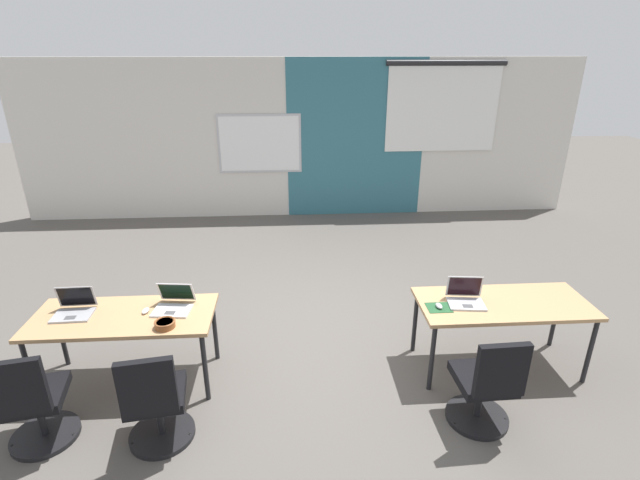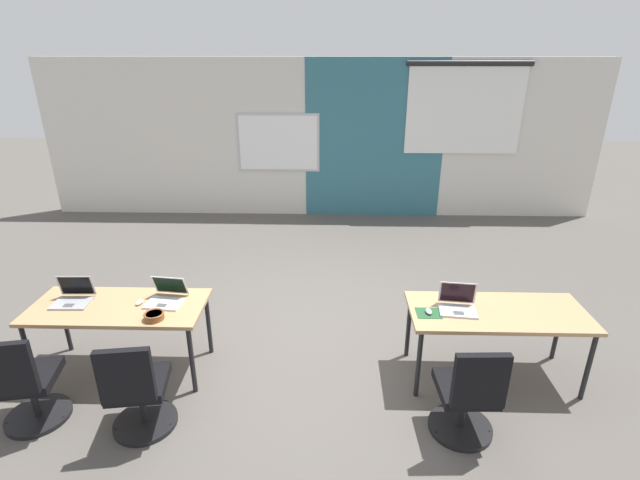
% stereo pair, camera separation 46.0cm
% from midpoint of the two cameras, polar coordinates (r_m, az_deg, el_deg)
% --- Properties ---
extents(ground_plane, '(24.00, 24.00, 0.00)m').
position_cam_midpoint_polar(ground_plane, '(5.22, -3.23, -11.83)').
color(ground_plane, '#56514C').
extents(back_wall_assembly, '(10.00, 0.27, 2.80)m').
position_cam_midpoint_polar(back_wall_assembly, '(8.65, -3.56, 12.18)').
color(back_wall_assembly, silver).
rests_on(back_wall_assembly, ground).
extents(desk_near_left, '(1.60, 0.70, 0.72)m').
position_cam_midpoint_polar(desk_near_left, '(4.69, -25.48, -8.95)').
color(desk_near_left, tan).
rests_on(desk_near_left, ground).
extents(desk_near_right, '(1.60, 0.70, 0.72)m').
position_cam_midpoint_polar(desk_near_right, '(4.69, 18.81, -7.87)').
color(desk_near_right, tan).
rests_on(desk_near_right, ground).
extents(laptop_near_left_inner, '(0.36, 0.35, 0.22)m').
position_cam_midpoint_polar(laptop_near_left_inner, '(4.57, -20.25, -7.39)').
color(laptop_near_left_inner, silver).
rests_on(laptop_near_left_inner, desk_near_left).
extents(mouse_near_left_inner, '(0.07, 0.11, 0.03)m').
position_cam_midpoint_polar(mouse_near_left_inner, '(4.61, -23.25, -8.01)').
color(mouse_near_left_inner, silver).
rests_on(mouse_near_left_inner, desk_near_left).
extents(chair_near_left_inner, '(0.52, 0.57, 0.92)m').
position_cam_midpoint_polar(chair_near_left_inner, '(4.10, -22.63, -18.20)').
color(chair_near_left_inner, black).
rests_on(chair_near_left_inner, ground).
extents(laptop_near_left_end, '(0.34, 0.29, 0.23)m').
position_cam_midpoint_polar(laptop_near_left_end, '(4.86, -30.28, -7.31)').
color(laptop_near_left_end, '#9E9EA3').
rests_on(laptop_near_left_end, desk_near_left).
extents(chair_near_left_end, '(0.52, 0.57, 0.92)m').
position_cam_midpoint_polar(chair_near_left_end, '(4.52, -34.25, -16.52)').
color(chair_near_left_end, black).
rests_on(chair_near_left_end, ground).
extents(laptop_near_right_inner, '(0.36, 0.30, 0.24)m').
position_cam_midpoint_polar(laptop_near_right_inner, '(4.53, 14.57, -6.90)').
color(laptop_near_right_inner, '#B7B7BC').
rests_on(laptop_near_right_inner, desk_near_right).
extents(mousepad_near_right_inner, '(0.22, 0.19, 0.00)m').
position_cam_midpoint_polar(mousepad_near_right_inner, '(4.41, 11.40, -8.15)').
color(mousepad_near_right_inner, '#23512D').
rests_on(mousepad_near_right_inner, desk_near_right).
extents(mouse_near_right_inner, '(0.06, 0.10, 0.03)m').
position_cam_midpoint_polar(mouse_near_right_inner, '(4.40, 11.42, -7.94)').
color(mouse_near_right_inner, '#B2B2B7').
rests_on(mouse_near_right_inner, mousepad_near_right_inner).
extents(chair_near_right_inner, '(0.52, 0.55, 0.92)m').
position_cam_midpoint_polar(chair_near_right_inner, '(4.11, 16.45, -17.08)').
color(chair_near_right_inner, black).
rests_on(chair_near_right_inner, ground).
extents(snack_bowl, '(0.18, 0.18, 0.06)m').
position_cam_midpoint_polar(snack_bowl, '(4.32, -21.37, -9.55)').
color(snack_bowl, brown).
rests_on(snack_bowl, desk_near_left).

